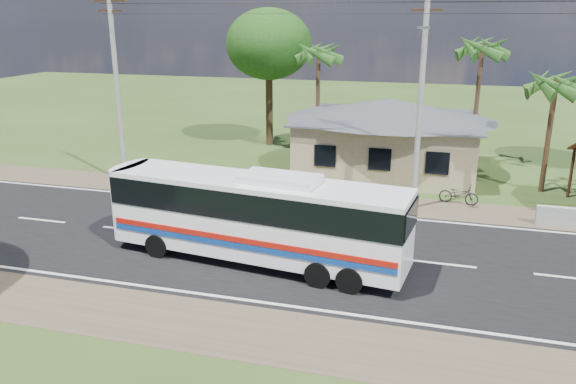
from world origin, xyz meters
name	(u,v)px	position (x,y,z in m)	size (l,w,h in m)	color
ground	(327,252)	(0.00, 0.00, 0.00)	(120.00, 120.00, 0.00)	#294117
road	(327,251)	(0.00, 0.00, 0.01)	(120.00, 16.00, 0.03)	black
house	(388,128)	(1.00, 13.00, 2.64)	(12.40, 10.00, 5.00)	tan
utility_poles	(414,90)	(2.67, 6.49, 5.77)	(32.80, 2.22, 11.00)	#9E9E99
palm_near	(556,85)	(9.50, 11.00, 5.71)	(2.80, 2.80, 6.70)	#47301E
palm_mid	(482,49)	(6.00, 15.50, 7.16)	(2.80, 2.80, 8.20)	#47301E
palm_far	(319,54)	(-4.00, 16.00, 6.68)	(2.80, 2.80, 7.70)	#47301E
tree_behind_house	(269,45)	(-8.00, 18.00, 7.12)	(6.00, 6.00, 9.61)	#47301E
coach_bus	(257,212)	(-2.39, -1.64, 2.05)	(11.73, 3.83, 3.58)	white
motorcycle	(459,194)	(5.16, 7.64, 0.51)	(0.67, 1.93, 1.01)	black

